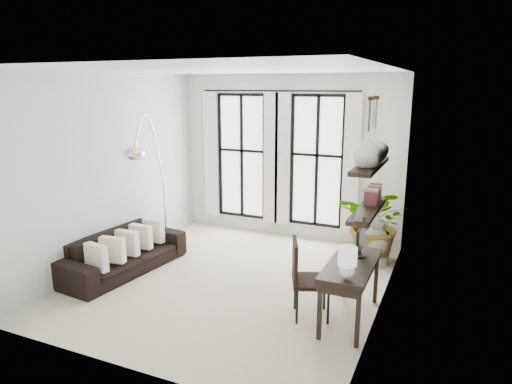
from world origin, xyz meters
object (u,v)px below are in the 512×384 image
Objects in this scene: sofa at (123,252)px; desk_chair at (304,274)px; plant at (377,224)px; desk at (350,268)px; arc_lamp at (149,148)px; buddha at (375,244)px.

sofa is 2.10× the size of desk_chair.
plant is 2.45m from desk_chair.
plant reaches higher than desk.
arc_lamp is (0.10, 0.69, 1.64)m from sofa.
desk_chair is at bearing -103.62° from buddha.
buddha is (0.02, -0.16, -0.31)m from plant.
buddha is (-0.03, 2.13, -0.38)m from desk.
buddha is at bearing -55.62° from sofa.
desk is 1.28× the size of desk_chair.
plant reaches higher than sofa.
plant is 4.09m from arc_lamp.
plant is at bearing 55.26° from desk_chair.
arc_lamp is at bearing 140.45° from desk_chair.
buddha is at bearing 90.74° from desk.
plant is at bearing 96.20° from buddha.
arc_lamp is at bearing -160.43° from buddha.
desk reaches higher than buddha.
sofa is at bearing -151.99° from buddha.
desk_chair is (-0.52, -2.40, -0.07)m from plant.
desk_chair is 1.23× the size of buddha.
desk_chair is (-0.57, -0.10, -0.14)m from desk.
plant is 0.35m from buddha.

